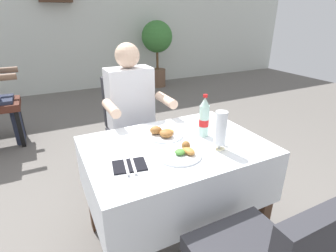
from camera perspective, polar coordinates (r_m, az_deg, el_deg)
The scene contains 11 objects.
ground_plane at distance 2.01m, azimuth -1.06°, elevation -22.96°, with size 11.00×11.00×0.00m, color #66605B.
back_wall at distance 5.66m, azimuth -22.16°, elevation 21.45°, with size 11.00×0.12×2.85m, color silver.
main_dining_table at distance 1.66m, azimuth 1.57°, elevation -9.50°, with size 1.07×0.76×0.73m.
chair_far_diner_seat at distance 2.29m, azimuth -7.56°, elevation 0.04°, with size 0.44×0.50×0.97m.
seated_diner_far at distance 2.12m, azimuth -7.72°, elevation 2.73°, with size 0.50×0.46×1.26m.
plate_near_camera at distance 1.44m, azimuth 2.87°, elevation -5.90°, with size 0.25×0.25×0.07m.
plate_far_diner at distance 1.66m, azimuth -0.96°, elevation -1.62°, with size 0.24×0.24×0.06m.
beer_glass_left at distance 1.49m, azimuth 11.43°, elevation -1.09°, with size 0.07×0.07×0.23m.
cola_bottle_primary at distance 1.64m, azimuth 7.94°, elevation 1.73°, with size 0.06×0.06×0.28m.
napkin_cutlery_set at distance 1.36m, azimuth -8.46°, elevation -8.54°, with size 0.19×0.20×0.01m.
potted_plant_corner at distance 5.65m, azimuth -2.42°, elevation 17.77°, with size 0.63×0.63×1.35m.
Camera 1 is at (-0.59, -1.26, 1.45)m, focal length 27.73 mm.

